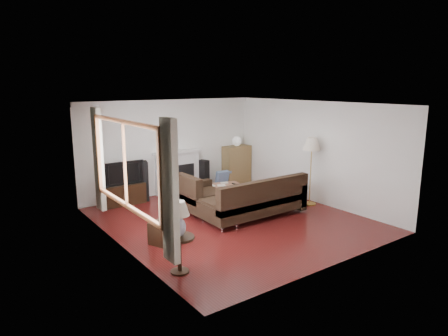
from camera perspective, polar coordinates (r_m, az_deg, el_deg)
room at (r=8.43m, az=1.19°, el=0.65°), size 5.10×5.60×2.54m
window at (r=7.01m, az=-13.99°, el=0.49°), size 0.12×2.74×1.54m
curtain_near at (r=5.72m, az=-7.72°, el=-3.37°), size 0.10×0.35×2.10m
curtain_far at (r=8.46m, az=-17.49°, el=1.18°), size 0.10×0.35×2.10m
fireplace at (r=10.82m, az=-6.61°, el=-0.54°), size 1.40×0.26×1.15m
tv_stand at (r=10.10m, az=-14.18°, el=-3.62°), size 1.01×0.46×0.51m
television at (r=9.97m, az=-14.34°, el=-0.62°), size 1.00×0.13×0.57m
speaker_left at (r=10.26m, az=-11.60°, el=-1.83°), size 0.36×0.40×1.00m
speaker_right at (r=11.16m, az=-2.97°, el=-0.96°), size 0.30×0.33×0.82m
bookshelf at (r=11.76m, az=1.81°, el=0.47°), size 0.82×0.39×1.12m
globe_lamp at (r=11.64m, az=1.84°, el=3.83°), size 0.27×0.27×0.27m
sectional_sofa at (r=8.84m, az=4.28°, el=-4.34°), size 2.63×1.92×0.85m
coffee_table at (r=10.00m, az=-0.63°, el=-3.63°), size 1.20×0.84×0.43m
footstool at (r=7.55m, az=-8.25°, el=-9.10°), size 0.63×0.63×0.41m
floor_lamp at (r=9.85m, az=12.27°, el=-0.47°), size 0.50×0.50×1.66m
side_table at (r=6.39m, az=-6.38°, el=-12.16°), size 0.48×0.48×0.60m
table_lamp at (r=6.18m, az=-6.51°, el=-7.28°), size 0.34×0.34×0.55m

